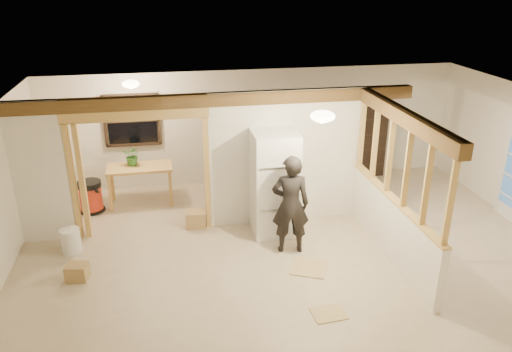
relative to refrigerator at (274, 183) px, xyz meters
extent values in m
cube|color=#C4B191|center=(0.11, -0.76, -0.95)|extent=(9.00, 6.50, 0.01)
cube|color=white|center=(0.11, -0.76, 1.56)|extent=(9.00, 6.50, 0.01)
cube|color=silver|center=(0.11, 2.49, 0.31)|extent=(9.00, 0.01, 2.50)
cube|color=silver|center=(0.11, -4.01, 0.31)|extent=(9.00, 0.01, 2.50)
cube|color=silver|center=(-3.94, 0.44, 0.31)|extent=(0.90, 0.12, 2.50)
cube|color=silver|center=(0.31, 0.44, 0.31)|extent=(2.80, 0.12, 2.50)
cube|color=tan|center=(-2.29, 0.44, 0.16)|extent=(2.46, 0.14, 2.20)
cube|color=brown|center=(-0.89, 0.44, 1.44)|extent=(7.00, 0.18, 0.22)
cube|color=brown|center=(1.71, -1.16, 1.44)|extent=(0.18, 3.30, 0.22)
cube|color=silver|center=(1.71, -1.16, -0.44)|extent=(0.12, 3.20, 1.00)
cube|color=tan|center=(1.71, -1.16, 0.72)|extent=(0.14, 3.20, 1.32)
cube|color=black|center=(-2.49, 2.41, 0.61)|extent=(1.12, 0.10, 1.10)
ellipsoid|color=#FFEABF|center=(0.41, -1.26, 1.54)|extent=(0.36, 0.36, 0.16)
ellipsoid|color=#FFEABF|center=(-2.39, 1.54, 1.54)|extent=(0.32, 0.32, 0.14)
ellipsoid|color=#FFD88C|center=(-1.89, 0.84, 1.24)|extent=(0.07, 0.07, 0.07)
cube|color=silver|center=(0.00, 0.00, 0.00)|extent=(0.77, 0.75, 1.88)
imported|color=black|center=(0.11, -0.72, -0.09)|extent=(0.67, 0.49, 1.71)
cube|color=tan|center=(-2.39, 1.65, -0.54)|extent=(1.29, 0.66, 0.81)
imported|color=#29752E|center=(-2.50, 1.75, 0.07)|extent=(0.45, 0.42, 0.40)
cylinder|color=#B52B15|center=(-3.35, 1.44, -0.62)|extent=(0.54, 0.54, 0.65)
cube|color=black|center=(2.69, 2.28, -0.15)|extent=(0.79, 0.26, 1.59)
cylinder|color=silver|center=(-3.52, -0.09, -0.73)|extent=(0.38, 0.38, 0.41)
cube|color=#A88651|center=(-1.38, 0.44, -0.79)|extent=(0.38, 0.33, 0.31)
cube|color=#A88651|center=(-3.36, 1.42, -0.82)|extent=(0.28, 0.28, 0.24)
cube|color=#A88651|center=(-3.30, -0.98, -0.81)|extent=(0.36, 0.31, 0.26)
cube|color=tan|center=(0.28, -1.33, -0.93)|extent=(0.72, 0.72, 0.02)
cube|color=tan|center=(0.23, -2.49, -0.93)|extent=(0.49, 0.40, 0.01)
camera|label=1|loc=(-1.80, -7.88, 3.44)|focal=35.00mm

